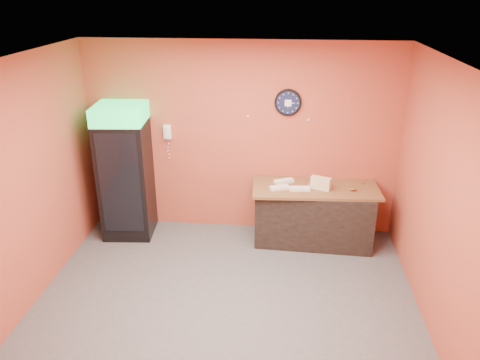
# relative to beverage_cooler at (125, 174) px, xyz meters

# --- Properties ---
(floor) EXTENTS (4.50, 4.50, 0.00)m
(floor) POSITION_rel_beverage_cooler_xyz_m (1.64, -1.61, -0.96)
(floor) COLOR #47474C
(floor) RESTS_ON ground
(back_wall) EXTENTS (4.50, 0.02, 2.80)m
(back_wall) POSITION_rel_beverage_cooler_xyz_m (1.64, 0.39, 0.44)
(back_wall) COLOR #AA4730
(back_wall) RESTS_ON floor
(left_wall) EXTENTS (0.02, 4.00, 2.80)m
(left_wall) POSITION_rel_beverage_cooler_xyz_m (-0.61, -1.61, 0.44)
(left_wall) COLOR #AA4730
(left_wall) RESTS_ON floor
(right_wall) EXTENTS (0.02, 4.00, 2.80)m
(right_wall) POSITION_rel_beverage_cooler_xyz_m (3.89, -1.61, 0.44)
(right_wall) COLOR #AA4730
(right_wall) RESTS_ON floor
(ceiling) EXTENTS (4.50, 4.00, 0.02)m
(ceiling) POSITION_rel_beverage_cooler_xyz_m (1.64, -1.61, 1.84)
(ceiling) COLOR white
(ceiling) RESTS_ON back_wall
(beverage_cooler) EXTENTS (0.74, 0.75, 1.96)m
(beverage_cooler) POSITION_rel_beverage_cooler_xyz_m (0.00, 0.00, 0.00)
(beverage_cooler) COLOR black
(beverage_cooler) RESTS_ON floor
(prep_counter) EXTENTS (1.66, 0.79, 0.81)m
(prep_counter) POSITION_rel_beverage_cooler_xyz_m (2.72, 0.03, -0.55)
(prep_counter) COLOR black
(prep_counter) RESTS_ON floor
(wall_clock) EXTENTS (0.37, 0.06, 0.37)m
(wall_clock) POSITION_rel_beverage_cooler_xyz_m (2.30, 0.36, 1.01)
(wall_clock) COLOR black
(wall_clock) RESTS_ON back_wall
(wall_phone) EXTENTS (0.11, 0.10, 0.20)m
(wall_phone) POSITION_rel_beverage_cooler_xyz_m (0.58, 0.34, 0.54)
(wall_phone) COLOR white
(wall_phone) RESTS_ON back_wall
(butcher_paper) EXTENTS (1.79, 0.84, 0.04)m
(butcher_paper) POSITION_rel_beverage_cooler_xyz_m (2.72, 0.03, -0.12)
(butcher_paper) COLOR brown
(butcher_paper) RESTS_ON prep_counter
(sub_roll_stack) EXTENTS (0.29, 0.20, 0.18)m
(sub_roll_stack) POSITION_rel_beverage_cooler_xyz_m (2.79, -0.03, -0.02)
(sub_roll_stack) COLOR beige
(sub_roll_stack) RESTS_ON butcher_paper
(wrapped_sandwich_left) EXTENTS (0.29, 0.20, 0.04)m
(wrapped_sandwich_left) POSITION_rel_beverage_cooler_xyz_m (2.22, -0.08, -0.08)
(wrapped_sandwich_left) COLOR white
(wrapped_sandwich_left) RESTS_ON butcher_paper
(wrapped_sandwich_mid) EXTENTS (0.29, 0.14, 0.04)m
(wrapped_sandwich_mid) POSITION_rel_beverage_cooler_xyz_m (2.50, -0.09, -0.08)
(wrapped_sandwich_mid) COLOR white
(wrapped_sandwich_mid) RESTS_ON butcher_paper
(wrapped_sandwich_right) EXTENTS (0.30, 0.22, 0.04)m
(wrapped_sandwich_right) POSITION_rel_beverage_cooler_xyz_m (2.28, 0.15, -0.08)
(wrapped_sandwich_right) COLOR white
(wrapped_sandwich_right) RESTS_ON butcher_paper
(kitchen_tool) EXTENTS (0.06, 0.06, 0.06)m
(kitchen_tool) POSITION_rel_beverage_cooler_xyz_m (2.64, 0.02, -0.07)
(kitchen_tool) COLOR silver
(kitchen_tool) RESTS_ON butcher_paper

